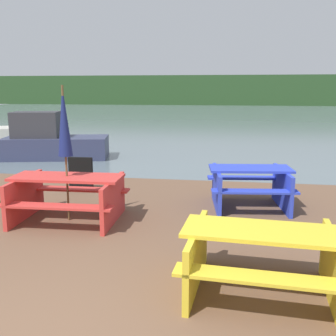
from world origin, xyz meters
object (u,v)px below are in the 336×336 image
picnic_table_blue (250,184)px  umbrella_navy (64,122)px  boat (51,141)px  signboard (81,174)px  picnic_table_red (68,194)px  picnic_table_yellow (263,255)px

picnic_table_blue → umbrella_navy: bearing=-158.2°
picnic_table_blue → boat: size_ratio=0.48×
boat → signboard: size_ratio=4.72×
picnic_table_red → signboard: 2.11m
picnic_table_blue → umbrella_navy: 3.62m
picnic_table_red → picnic_table_blue: (3.15, 1.26, -0.01)m
umbrella_navy → signboard: (-0.55, 2.03, -1.33)m
boat → signboard: 4.55m
picnic_table_red → signboard: (-0.55, 2.03, -0.10)m
signboard → boat: bearing=123.1°
picnic_table_yellow → picnic_table_red: bearing=147.0°
picnic_table_blue → picnic_table_red: bearing=-158.2°
picnic_table_red → signboard: picnic_table_red is taller
umbrella_navy → boat: bearing=117.4°
picnic_table_yellow → umbrella_navy: bearing=147.0°
picnic_table_red → picnic_table_yellow: bearing=-33.0°
picnic_table_yellow → boat: size_ratio=0.53×
picnic_table_red → boat: boat is taller
boat → signboard: (2.48, -3.81, -0.18)m
picnic_table_yellow → signboard: size_ratio=2.49×
picnic_table_red → signboard: size_ratio=2.57×
picnic_table_red → umbrella_navy: umbrella_navy is taller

